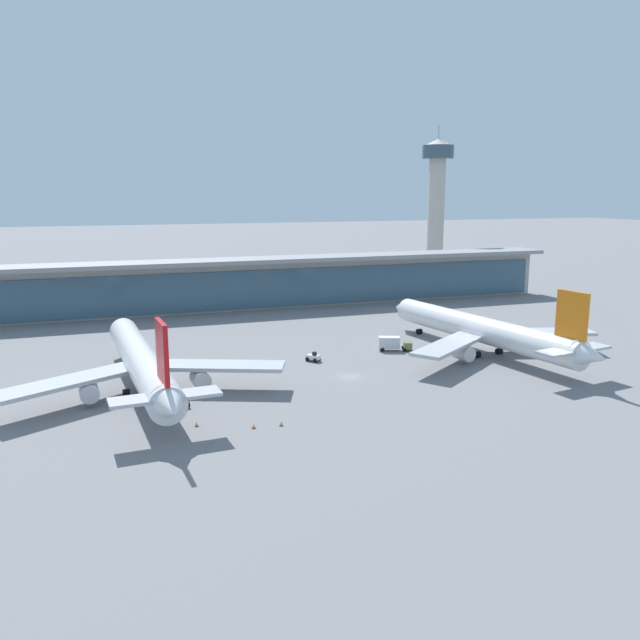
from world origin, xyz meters
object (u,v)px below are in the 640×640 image
object	(u,v)px
airliner_left_stand	(142,363)
control_tower	(436,197)
service_truck_near_nose_olive	(393,343)
safety_cone_bravo	(281,424)
airliner_centre_stand	(484,330)
safety_cone_alpha	(254,426)
service_truck_mid_apron_white	(313,357)
service_truck_under_wing_olive	(180,403)
safety_cone_charlie	(197,424)

from	to	relation	value
airliner_left_stand	control_tower	xyz separation A→B (m)	(119.83, 111.27, 27.18)
airliner_left_stand	control_tower	bearing A→B (deg)	42.88
service_truck_near_nose_olive	safety_cone_bravo	xyz separation A→B (m)	(-35.91, -36.26, -1.37)
airliner_centre_stand	safety_cone_alpha	xyz separation A→B (m)	(-57.02, -26.50, -4.97)
control_tower	service_truck_mid_apron_white	bearing A→B (deg)	-129.93
service_truck_mid_apron_white	safety_cone_bravo	distance (m)	37.29
service_truck_under_wing_olive	safety_cone_alpha	bearing A→B (deg)	-54.93
service_truck_under_wing_olive	service_truck_mid_apron_white	bearing A→B (deg)	34.15
service_truck_under_wing_olive	control_tower	xyz separation A→B (m)	(114.86, 121.90, 31.60)
control_tower	safety_cone_alpha	size ratio (longest dim) A/B	84.69
service_truck_mid_apron_white	control_tower	world-z (taller)	control_tower
service_truck_mid_apron_white	control_tower	xyz separation A→B (m)	(85.16, 101.75, 31.60)
airliner_centre_stand	service_truck_under_wing_olive	world-z (taller)	airliner_centre_stand
service_truck_mid_apron_white	control_tower	distance (m)	136.40
service_truck_near_nose_olive	safety_cone_bravo	world-z (taller)	service_truck_near_nose_olive
safety_cone_bravo	control_tower	bearing A→B (deg)	53.07
service_truck_near_nose_olive	safety_cone_charlie	xyz separation A→B (m)	(-47.92, -32.31, -1.37)
airliner_left_stand	service_truck_near_nose_olive	size ratio (longest dim) A/B	8.27
control_tower	safety_cone_charlie	bearing A→B (deg)	-130.88
airliner_centre_stand	service_truck_under_wing_olive	distance (m)	67.64
service_truck_under_wing_olive	control_tower	distance (m)	170.44
safety_cone_alpha	safety_cone_charlie	xyz separation A→B (m)	(-7.87, 3.61, 0.00)
airliner_left_stand	service_truck_near_nose_olive	bearing A→B (deg)	12.83
service_truck_under_wing_olive	control_tower	bearing A→B (deg)	46.70
service_truck_mid_apron_white	service_truck_under_wing_olive	bearing A→B (deg)	-145.85
airliner_centre_stand	service_truck_mid_apron_white	xyz separation A→B (m)	(-36.43, 6.60, -4.42)
service_truck_mid_apron_white	safety_cone_charlie	size ratio (longest dim) A/B	4.73
service_truck_near_nose_olive	service_truck_under_wing_olive	distance (m)	54.25
airliner_left_stand	airliner_centre_stand	xyz separation A→B (m)	(71.09, 2.91, 0.00)
service_truck_under_wing_olive	safety_cone_charlie	xyz separation A→B (m)	(1.23, -9.35, -0.56)
airliner_left_stand	service_truck_mid_apron_white	size ratio (longest dim) A/B	19.06
service_truck_near_nose_olive	airliner_centre_stand	bearing A→B (deg)	-29.01
safety_cone_alpha	safety_cone_bravo	xyz separation A→B (m)	(4.14, -0.35, 0.00)
safety_cone_charlie	safety_cone_bravo	bearing A→B (deg)	-18.22
service_truck_near_nose_olive	service_truck_under_wing_olive	world-z (taller)	service_truck_near_nose_olive
safety_cone_charlie	service_truck_near_nose_olive	bearing A→B (deg)	33.99
safety_cone_alpha	safety_cone_charlie	world-z (taller)	same
airliner_centre_stand	safety_cone_charlie	distance (m)	68.99
service_truck_under_wing_olive	safety_cone_bravo	distance (m)	18.78
airliner_left_stand	safety_cone_bravo	distance (m)	30.49
service_truck_near_nose_olive	service_truck_mid_apron_white	world-z (taller)	service_truck_near_nose_olive
safety_cone_alpha	safety_cone_charlie	bearing A→B (deg)	155.38
service_truck_near_nose_olive	safety_cone_bravo	size ratio (longest dim) A/B	10.91
airliner_left_stand	safety_cone_alpha	xyz separation A→B (m)	(14.07, -23.59, -4.97)
service_truck_near_nose_olive	service_truck_mid_apron_white	distance (m)	19.67
safety_cone_charlie	airliner_left_stand	bearing A→B (deg)	107.23
service_truck_mid_apron_white	safety_cone_alpha	world-z (taller)	service_truck_mid_apron_white
service_truck_under_wing_olive	safety_cone_charlie	distance (m)	9.45
service_truck_near_nose_olive	safety_cone_charlie	distance (m)	57.81
service_truck_under_wing_olive	control_tower	size ratio (longest dim) A/B	0.05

